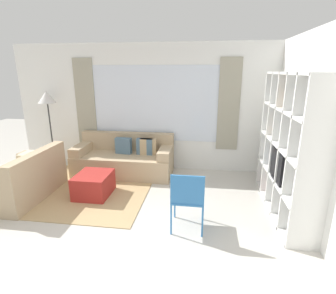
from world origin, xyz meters
name	(u,v)px	position (x,y,z in m)	size (l,w,h in m)	color
ground_plane	(118,239)	(0.00, 0.00, 0.00)	(16.00, 16.00, 0.00)	beige
wall_back	(155,108)	(0.00, 2.76, 1.36)	(6.27, 0.11, 2.70)	white
wall_right	(302,124)	(2.57, 1.36, 1.35)	(0.07, 3.92, 2.70)	white
area_rug	(84,189)	(-1.11, 1.36, 0.01)	(2.44, 2.27, 0.01)	tan
shelving_unit	(291,146)	(2.37, 1.11, 1.05)	(0.40, 2.03, 2.12)	#515660
couch_main	(125,159)	(-0.58, 2.27, 0.31)	(2.05, 0.88, 0.83)	tan
couch_side	(24,180)	(-1.98, 0.94, 0.31)	(0.88, 1.47, 0.83)	tan
ottoman	(94,185)	(-0.81, 1.16, 0.20)	(0.57, 0.66, 0.40)	#A82823
floor_lamp	(47,101)	(-2.32, 2.44, 1.50)	(0.38, 0.38, 1.72)	black
folding_chair	(188,196)	(0.89, 0.33, 0.52)	(0.44, 0.46, 0.86)	#3375B7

